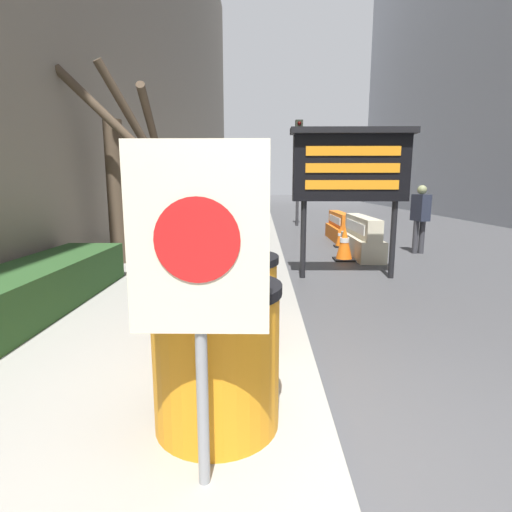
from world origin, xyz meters
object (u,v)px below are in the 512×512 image
(barrel_drum_back, at_px, (224,281))
(traffic_cone_near, at_px, (344,243))
(barrel_drum_middle, at_px, (231,308))
(jersey_barrier_cream, at_px, (362,239))
(traffic_cone_mid, at_px, (341,237))
(traffic_light_near_curb, at_px, (298,150))
(barrel_drum_foreground, at_px, (216,355))
(warning_sign, at_px, (198,261))
(jersey_barrier_orange_near, at_px, (339,228))
(pedestrian_worker, at_px, (420,214))
(message_board, at_px, (351,167))

(barrel_drum_back, distance_m, traffic_cone_near, 4.89)
(barrel_drum_middle, distance_m, jersey_barrier_cream, 6.43)
(traffic_cone_mid, xyz_separation_m, traffic_light_near_curb, (-0.68, 5.43, 2.66))
(barrel_drum_foreground, distance_m, traffic_light_near_curb, 13.91)
(warning_sign, xyz_separation_m, traffic_light_near_curb, (1.72, 14.15, 1.64))
(warning_sign, bearing_deg, jersey_barrier_orange_near, 75.40)
(traffic_cone_mid, distance_m, pedestrian_worker, 2.05)
(barrel_drum_middle, bearing_deg, traffic_cone_mid, 71.74)
(jersey_barrier_orange_near, relative_size, traffic_cone_near, 2.76)
(warning_sign, xyz_separation_m, jersey_barrier_orange_near, (2.63, 10.09, -0.94))
(barrel_drum_foreground, bearing_deg, traffic_light_near_curb, 82.83)
(barrel_drum_middle, xyz_separation_m, traffic_cone_near, (2.09, 5.32, -0.20))
(traffic_cone_mid, bearing_deg, jersey_barrier_cream, -80.24)
(traffic_light_near_curb, bearing_deg, pedestrian_worker, -69.65)
(warning_sign, distance_m, jersey_barrier_orange_near, 10.47)
(jersey_barrier_cream, relative_size, jersey_barrier_orange_near, 1.01)
(barrel_drum_foreground, distance_m, pedestrian_worker, 8.30)
(message_board, relative_size, traffic_cone_near, 3.29)
(pedestrian_worker, bearing_deg, traffic_cone_near, 100.03)
(warning_sign, bearing_deg, barrel_drum_middle, 88.88)
(warning_sign, bearing_deg, message_board, 70.56)
(traffic_cone_mid, distance_m, traffic_light_near_curb, 6.08)
(traffic_light_near_curb, bearing_deg, jersey_barrier_cream, -82.33)
(barrel_drum_foreground, distance_m, jersey_barrier_cream, 7.34)
(jersey_barrier_orange_near, xyz_separation_m, traffic_cone_mid, (-0.23, -1.37, -0.08))
(barrel_drum_foreground, height_order, jersey_barrier_cream, barrel_drum_foreground)
(warning_sign, distance_m, traffic_cone_near, 7.23)
(traffic_cone_near, distance_m, traffic_cone_mid, 1.89)
(warning_sign, bearing_deg, jersey_barrier_cream, 70.45)
(jersey_barrier_orange_near, height_order, traffic_cone_near, jersey_barrier_orange_near)
(jersey_barrier_cream, bearing_deg, traffic_cone_near, -132.97)
(message_board, height_order, pedestrian_worker, message_board)
(message_board, distance_m, jersey_barrier_cream, 2.83)
(barrel_drum_middle, distance_m, traffic_light_near_curb, 12.95)
(traffic_cone_near, bearing_deg, traffic_light_near_curb, 93.10)
(traffic_light_near_curb, bearing_deg, warning_sign, -96.93)
(barrel_drum_foreground, height_order, jersey_barrier_orange_near, barrel_drum_foreground)
(jersey_barrier_cream, bearing_deg, traffic_cone_mid, 99.76)
(pedestrian_worker, bearing_deg, barrel_drum_back, 126.38)
(jersey_barrier_cream, bearing_deg, message_board, -109.79)
(jersey_barrier_orange_near, bearing_deg, traffic_light_near_curb, 102.62)
(message_board, height_order, traffic_cone_near, message_board)
(barrel_drum_back, relative_size, traffic_light_near_curb, 0.23)
(jersey_barrier_orange_near, bearing_deg, warning_sign, -104.60)
(jersey_barrier_cream, height_order, traffic_cone_mid, jersey_barrier_cream)
(jersey_barrier_cream, xyz_separation_m, traffic_cone_near, (-0.51, -0.55, -0.02))
(message_board, bearing_deg, barrel_drum_back, -126.29)
(traffic_light_near_curb, bearing_deg, message_board, -89.35)
(barrel_drum_back, distance_m, jersey_barrier_cream, 5.62)
(jersey_barrier_cream, bearing_deg, pedestrian_worker, 14.10)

